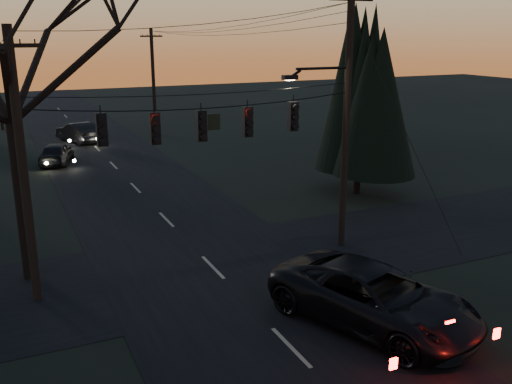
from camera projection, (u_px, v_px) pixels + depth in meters
name	position (u px, v px, depth m)	size (l,w,h in m)	color
main_road	(145.00, 197.00, 29.46)	(8.00, 120.00, 0.02)	black
cross_road	(213.00, 267.00, 20.73)	(60.00, 7.00, 0.02)	black
utility_pole_right	(341.00, 245.00, 22.95)	(5.00, 0.30, 10.00)	black
utility_pole_left	(38.00, 299.00, 18.31)	(1.80, 0.30, 8.50)	black
utility_pole_far_r	(156.00, 134.00, 47.40)	(1.80, 0.30, 8.50)	black
utility_pole_far_l	(3.00, 130.00, 49.75)	(0.30, 0.30, 8.00)	black
span_signal_assembly	(203.00, 124.00, 19.19)	(11.50, 0.44, 1.54)	black
bare_tree_left	(4.00, 54.00, 17.84)	(10.44, 10.44, 10.89)	black
evergreen_right	(361.00, 102.00, 28.98)	(4.18, 4.18, 8.46)	black
suv_near	(374.00, 298.00, 16.46)	(2.90, 6.30, 1.75)	black
sedan_oncoming_a	(57.00, 153.00, 36.72)	(1.67, 4.14, 1.41)	black
sedan_oncoming_b	(79.00, 132.00, 43.92)	(1.61, 4.62, 1.52)	black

